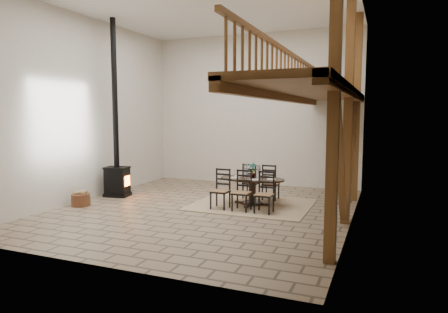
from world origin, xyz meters
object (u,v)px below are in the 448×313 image
at_px(dining_table, 251,191).
at_px(log_basket, 81,199).
at_px(wood_stove, 117,158).
at_px(log_stack, 123,185).

xyz_separation_m(dining_table, log_basket, (-4.06, -1.65, -0.22)).
bearing_deg(wood_stove, dining_table, -5.55).
relative_size(wood_stove, log_basket, 10.57).
relative_size(dining_table, log_stack, 4.72).
distance_m(log_basket, log_stack, 2.00).
height_order(wood_stove, log_stack, wood_stove).
height_order(wood_stove, log_basket, wood_stove).
height_order(dining_table, log_stack, dining_table).
distance_m(wood_stove, log_stack, 1.16).
distance_m(dining_table, log_basket, 4.39).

